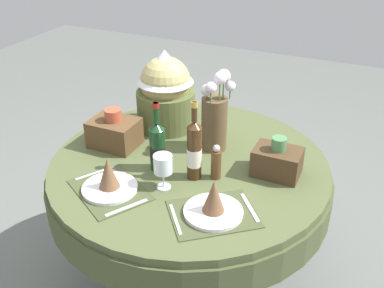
# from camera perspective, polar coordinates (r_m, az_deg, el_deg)

# --- Properties ---
(ground) EXTENTS (8.00, 8.00, 0.00)m
(ground) POSITION_cam_1_polar(r_m,az_deg,el_deg) (2.66, -0.31, -16.42)
(ground) COLOR slate
(dining_table) EXTENTS (1.35, 1.35, 0.77)m
(dining_table) POSITION_cam_1_polar(r_m,az_deg,el_deg) (2.24, -0.35, -5.05)
(dining_table) COLOR #4C5633
(dining_table) RESTS_ON ground
(place_setting_left) EXTENTS (0.43, 0.40, 0.16)m
(place_setting_left) POSITION_cam_1_polar(r_m,az_deg,el_deg) (1.98, -10.33, -4.62)
(place_setting_left) COLOR #41492B
(place_setting_left) RESTS_ON dining_table
(place_setting_right) EXTENTS (0.43, 0.41, 0.16)m
(place_setting_right) POSITION_cam_1_polar(r_m,az_deg,el_deg) (1.82, 2.71, -7.61)
(place_setting_right) COLOR #41492B
(place_setting_right) RESTS_ON dining_table
(flower_vase) EXTENTS (0.15, 0.16, 0.42)m
(flower_vase) POSITION_cam_1_polar(r_m,az_deg,el_deg) (2.20, 2.89, 3.48)
(flower_vase) COLOR brown
(flower_vase) RESTS_ON dining_table
(wine_bottle_left) EXTENTS (0.07, 0.07, 0.37)m
(wine_bottle_left) POSITION_cam_1_polar(r_m,az_deg,el_deg) (1.99, 0.29, -0.75)
(wine_bottle_left) COLOR #422814
(wine_bottle_left) RESTS_ON dining_table
(wine_bottle_centre) EXTENTS (0.07, 0.07, 0.33)m
(wine_bottle_centre) POSITION_cam_1_polar(r_m,az_deg,el_deg) (2.06, -4.36, -0.22)
(wine_bottle_centre) COLOR #143819
(wine_bottle_centre) RESTS_ON dining_table
(wine_glass_left) EXTENTS (0.08, 0.08, 0.16)m
(wine_glass_left) POSITION_cam_1_polar(r_m,az_deg,el_deg) (1.93, -3.66, -2.61)
(wine_glass_left) COLOR silver
(wine_glass_left) RESTS_ON dining_table
(pepper_mill) EXTENTS (0.05, 0.05, 0.17)m
(pepper_mill) POSITION_cam_1_polar(r_m,az_deg,el_deg) (2.02, 3.03, -2.39)
(pepper_mill) COLOR brown
(pepper_mill) RESTS_ON dining_table
(gift_tub_back_left) EXTENTS (0.31, 0.31, 0.43)m
(gift_tub_back_left) POSITION_cam_1_polar(r_m,az_deg,el_deg) (2.40, -3.34, 7.05)
(gift_tub_back_left) COLOR #566033
(gift_tub_back_left) RESTS_ON dining_table
(woven_basket_side_left) EXTENTS (0.23, 0.18, 0.20)m
(woven_basket_side_left) POSITION_cam_1_polar(r_m,az_deg,el_deg) (2.31, -9.69, 1.52)
(woven_basket_side_left) COLOR brown
(woven_basket_side_left) RESTS_ON dining_table
(woven_basket_side_right) EXTENTS (0.21, 0.15, 0.19)m
(woven_basket_side_right) POSITION_cam_1_polar(r_m,az_deg,el_deg) (2.08, 10.61, -2.09)
(woven_basket_side_right) COLOR #47331E
(woven_basket_side_right) RESTS_ON dining_table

